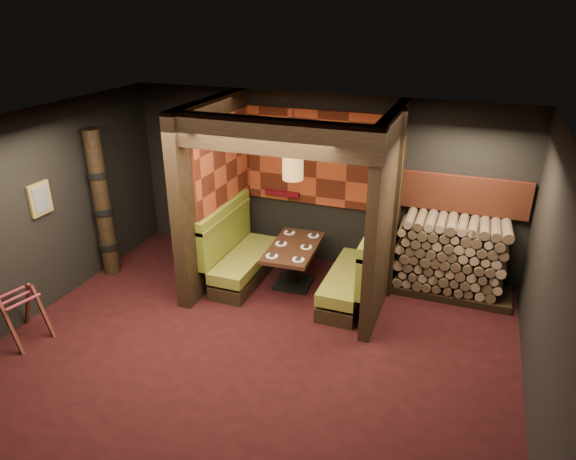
# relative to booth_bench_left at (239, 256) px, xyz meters

# --- Properties ---
(floor) EXTENTS (6.50, 5.50, 0.02)m
(floor) POSITION_rel_booth_bench_left_xyz_m (0.96, -1.65, -0.41)
(floor) COLOR black
(floor) RESTS_ON ground
(ceiling) EXTENTS (6.50, 5.50, 0.02)m
(ceiling) POSITION_rel_booth_bench_left_xyz_m (0.96, -1.65, 2.46)
(ceiling) COLOR black
(ceiling) RESTS_ON ground
(wall_back) EXTENTS (6.50, 0.02, 2.85)m
(wall_back) POSITION_rel_booth_bench_left_xyz_m (0.96, 1.11, 1.02)
(wall_back) COLOR black
(wall_back) RESTS_ON ground
(wall_front) EXTENTS (6.50, 0.02, 2.85)m
(wall_front) POSITION_rel_booth_bench_left_xyz_m (0.96, -4.41, 1.02)
(wall_front) COLOR black
(wall_front) RESTS_ON ground
(wall_left) EXTENTS (0.02, 5.50, 2.85)m
(wall_left) POSITION_rel_booth_bench_left_xyz_m (-2.30, -1.65, 1.02)
(wall_left) COLOR black
(wall_left) RESTS_ON ground
(wall_right) EXTENTS (0.02, 5.50, 2.85)m
(wall_right) POSITION_rel_booth_bench_left_xyz_m (4.22, -1.65, 1.02)
(wall_right) COLOR black
(wall_right) RESTS_ON ground
(partition_left) EXTENTS (0.20, 2.20, 2.85)m
(partition_left) POSITION_rel_booth_bench_left_xyz_m (-0.39, -0.00, 1.02)
(partition_left) COLOR black
(partition_left) RESTS_ON floor
(partition_right) EXTENTS (0.15, 2.10, 2.85)m
(partition_right) POSITION_rel_booth_bench_left_xyz_m (2.26, 0.05, 1.02)
(partition_right) COLOR black
(partition_right) RESTS_ON floor
(header_beam) EXTENTS (2.85, 0.18, 0.44)m
(header_beam) POSITION_rel_booth_bench_left_xyz_m (0.94, -0.95, 2.23)
(header_beam) COLOR black
(header_beam) RESTS_ON partition_left
(tapa_back_panel) EXTENTS (2.40, 0.06, 1.55)m
(tapa_back_panel) POSITION_rel_booth_bench_left_xyz_m (0.94, 1.06, 1.42)
(tapa_back_panel) COLOR maroon
(tapa_back_panel) RESTS_ON wall_back
(tapa_side_panel) EXTENTS (0.04, 1.85, 1.45)m
(tapa_side_panel) POSITION_rel_booth_bench_left_xyz_m (-0.27, 0.17, 1.45)
(tapa_side_panel) COLOR maroon
(tapa_side_panel) RESTS_ON partition_left
(lacquer_shelf) EXTENTS (0.60, 0.12, 0.07)m
(lacquer_shelf) POSITION_rel_booth_bench_left_xyz_m (0.36, 1.00, 0.78)
(lacquer_shelf) COLOR #500610
(lacquer_shelf) RESTS_ON wall_back
(booth_bench_left) EXTENTS (0.68, 1.60, 1.14)m
(booth_bench_left) POSITION_rel_booth_bench_left_xyz_m (0.00, 0.00, 0.00)
(booth_bench_left) COLOR black
(booth_bench_left) RESTS_ON floor
(booth_bench_right) EXTENTS (0.68, 1.60, 1.14)m
(booth_bench_right) POSITION_rel_booth_bench_left_xyz_m (1.89, 0.00, 0.00)
(booth_bench_right) COLOR black
(booth_bench_right) RESTS_ON floor
(dining_table) EXTENTS (0.77, 1.33, 0.68)m
(dining_table) POSITION_rel_booth_bench_left_xyz_m (0.88, 0.11, 0.05)
(dining_table) COLOR black
(dining_table) RESTS_ON floor
(place_settings) EXTENTS (0.64, 1.09, 0.03)m
(place_settings) POSITION_rel_booth_bench_left_xyz_m (0.88, 0.11, 0.29)
(place_settings) COLOR white
(place_settings) RESTS_ON dining_table
(pendant_lamp) EXTENTS (0.30, 0.30, 1.08)m
(pendant_lamp) POSITION_rel_booth_bench_left_xyz_m (0.88, 0.06, 1.60)
(pendant_lamp) COLOR olive
(pendant_lamp) RESTS_ON ceiling
(framed_picture) EXTENTS (0.05, 0.36, 0.46)m
(framed_picture) POSITION_rel_booth_bench_left_xyz_m (-2.25, -1.55, 1.22)
(framed_picture) COLOR olive
(framed_picture) RESTS_ON wall_left
(luggage_rack) EXTENTS (0.78, 0.62, 0.75)m
(luggage_rack) POSITION_rel_booth_bench_left_xyz_m (-2.01, -2.48, -0.02)
(luggage_rack) COLOR #451A12
(luggage_rack) RESTS_ON floor
(totem_column) EXTENTS (0.31, 0.31, 2.40)m
(totem_column) POSITION_rel_booth_bench_left_xyz_m (-2.09, -0.55, 0.79)
(totem_column) COLOR black
(totem_column) RESTS_ON floor
(firewood_stack) EXTENTS (1.73, 0.70, 1.22)m
(firewood_stack) POSITION_rel_booth_bench_left_xyz_m (3.25, 0.70, 0.21)
(firewood_stack) COLOR black
(firewood_stack) RESTS_ON floor
(mosaic_header) EXTENTS (1.83, 0.10, 0.56)m
(mosaic_header) POSITION_rel_booth_bench_left_xyz_m (3.25, 1.03, 1.10)
(mosaic_header) COLOR maroon
(mosaic_header) RESTS_ON wall_back
(bay_front_post) EXTENTS (0.08, 0.08, 2.85)m
(bay_front_post) POSITION_rel_booth_bench_left_xyz_m (2.35, 0.31, 1.02)
(bay_front_post) COLOR black
(bay_front_post) RESTS_ON floor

